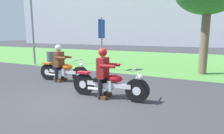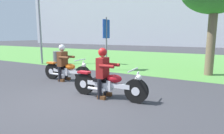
{
  "view_description": "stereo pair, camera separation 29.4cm",
  "coord_description": "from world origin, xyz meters",
  "px_view_note": "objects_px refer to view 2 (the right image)",
  "views": [
    {
      "loc": [
        3.1,
        -3.9,
        1.72
      ],
      "look_at": [
        0.78,
        0.8,
        0.85
      ],
      "focal_mm": 30.29,
      "sensor_mm": 36.0,
      "label": 1
    },
    {
      "loc": [
        3.36,
        -3.76,
        1.72
      ],
      "look_at": [
        0.78,
        0.8,
        0.85
      ],
      "focal_mm": 30.29,
      "sensor_mm": 36.0,
      "label": 2
    }
  ],
  "objects_px": {
    "rider_follow": "(63,60)",
    "trash_can": "(58,58)",
    "sign_banner": "(106,36)",
    "rider_lead": "(103,69)",
    "motorcycle_follow": "(67,71)",
    "streetlight_pole": "(40,5)",
    "motorcycle_lead": "(109,85)"
  },
  "relations": [
    {
      "from": "rider_follow",
      "to": "trash_can",
      "type": "xyz_separation_m",
      "value": [
        -2.96,
        2.67,
        -0.4
      ]
    },
    {
      "from": "sign_banner",
      "to": "rider_follow",
      "type": "bearing_deg",
      "value": -96.39
    },
    {
      "from": "trash_can",
      "to": "sign_banner",
      "type": "height_order",
      "value": "sign_banner"
    },
    {
      "from": "rider_lead",
      "to": "motorcycle_follow",
      "type": "height_order",
      "value": "rider_lead"
    },
    {
      "from": "streetlight_pole",
      "to": "rider_lead",
      "type": "bearing_deg",
      "value": -28.66
    },
    {
      "from": "motorcycle_follow",
      "to": "sign_banner",
      "type": "height_order",
      "value": "sign_banner"
    },
    {
      "from": "motorcycle_lead",
      "to": "motorcycle_follow",
      "type": "distance_m",
      "value": 2.61
    },
    {
      "from": "rider_follow",
      "to": "trash_can",
      "type": "height_order",
      "value": "rider_follow"
    },
    {
      "from": "trash_can",
      "to": "sign_banner",
      "type": "relative_size",
      "value": 0.32
    },
    {
      "from": "motorcycle_lead",
      "to": "rider_follow",
      "type": "distance_m",
      "value": 2.8
    },
    {
      "from": "rider_lead",
      "to": "streetlight_pole",
      "type": "height_order",
      "value": "streetlight_pole"
    },
    {
      "from": "motorcycle_lead",
      "to": "rider_lead",
      "type": "bearing_deg",
      "value": 179.17
    },
    {
      "from": "trash_can",
      "to": "sign_banner",
      "type": "distance_m",
      "value": 3.51
    },
    {
      "from": "rider_follow",
      "to": "trash_can",
      "type": "bearing_deg",
      "value": 135.65
    },
    {
      "from": "trash_can",
      "to": "motorcycle_follow",
      "type": "bearing_deg",
      "value": -40.52
    },
    {
      "from": "streetlight_pole",
      "to": "trash_can",
      "type": "height_order",
      "value": "streetlight_pole"
    },
    {
      "from": "trash_can",
      "to": "streetlight_pole",
      "type": "bearing_deg",
      "value": -179.52
    },
    {
      "from": "streetlight_pole",
      "to": "rider_follow",
      "type": "bearing_deg",
      "value": -32.34
    },
    {
      "from": "motorcycle_follow",
      "to": "sign_banner",
      "type": "distance_m",
      "value": 3.03
    },
    {
      "from": "rider_follow",
      "to": "sign_banner",
      "type": "xyz_separation_m",
      "value": [
        0.3,
        2.72,
        0.91
      ]
    },
    {
      "from": "sign_banner",
      "to": "rider_lead",
      "type": "bearing_deg",
      "value": -60.08
    },
    {
      "from": "sign_banner",
      "to": "streetlight_pole",
      "type": "bearing_deg",
      "value": -179.26
    },
    {
      "from": "motorcycle_lead",
      "to": "streetlight_pole",
      "type": "bearing_deg",
      "value": 149.75
    },
    {
      "from": "motorcycle_lead",
      "to": "rider_follow",
      "type": "height_order",
      "value": "rider_follow"
    },
    {
      "from": "streetlight_pole",
      "to": "sign_banner",
      "type": "height_order",
      "value": "streetlight_pole"
    },
    {
      "from": "rider_lead",
      "to": "rider_follow",
      "type": "xyz_separation_m",
      "value": [
        -2.42,
        0.96,
        -0.0
      ]
    },
    {
      "from": "streetlight_pole",
      "to": "sign_banner",
      "type": "relative_size",
      "value": 2.14
    },
    {
      "from": "rider_lead",
      "to": "motorcycle_follow",
      "type": "relative_size",
      "value": 0.65
    },
    {
      "from": "rider_lead",
      "to": "trash_can",
      "type": "bearing_deg",
      "value": 143.74
    },
    {
      "from": "streetlight_pole",
      "to": "motorcycle_follow",
      "type": "bearing_deg",
      "value": -31.3
    },
    {
      "from": "motorcycle_lead",
      "to": "motorcycle_follow",
      "type": "bearing_deg",
      "value": 156.17
    },
    {
      "from": "rider_lead",
      "to": "rider_follow",
      "type": "relative_size",
      "value": 1.0
    }
  ]
}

